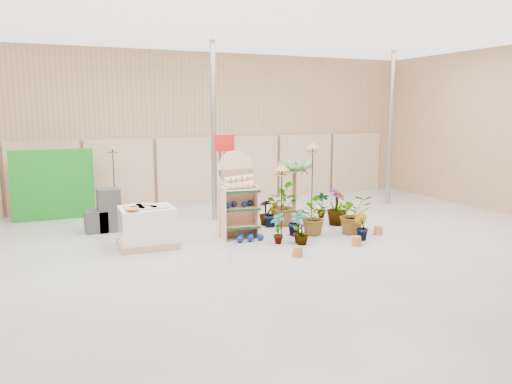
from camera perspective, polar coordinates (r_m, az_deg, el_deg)
room at (r=10.29m, az=-0.23°, el=6.08°), size 15.20×12.10×4.70m
display_shelf at (r=11.04m, az=-2.15°, el=-0.69°), size 0.86×0.61×1.92m
teddy_bears at (r=10.92m, az=-1.84°, el=1.00°), size 0.71×0.20×0.31m
gazing_balls_shelf at (r=10.97m, az=-1.94°, el=-1.40°), size 0.70×0.24×0.13m
gazing_balls_floor at (r=10.86m, az=-0.85°, el=-5.19°), size 0.63×0.39×0.15m
pallet_stack at (r=10.56m, az=-12.35°, el=-3.92°), size 1.20×1.01×0.87m
charcoal_planters at (r=12.14m, az=-16.90°, el=-2.38°), size 0.80×0.50×1.00m
trellis_stock at (r=13.86m, az=-22.18°, el=0.78°), size 2.00×0.30×1.80m
offer_sign at (r=12.29m, az=-3.61°, el=3.59°), size 0.50×0.08×2.20m
bird_table_front at (r=10.94m, az=2.97°, el=2.58°), size 0.34×0.34×1.64m
bird_table_right at (r=12.02m, az=6.50°, el=5.00°), size 0.34×0.34×2.04m
bird_table_back at (r=13.21m, az=-16.09°, el=4.76°), size 0.34×0.34×1.97m
palm at (r=12.86m, az=4.43°, el=2.88°), size 0.70×0.70×1.60m
potted_plant_0 at (r=10.58m, az=2.51°, el=-4.15°), size 0.31×0.40×0.66m
potted_plant_1 at (r=11.28m, az=4.54°, el=-3.40°), size 0.40×0.35×0.63m
potted_plant_2 at (r=11.38m, az=6.39°, el=-2.78°), size 0.66×0.76×0.84m
potted_plant_3 at (r=12.41m, az=9.21°, el=-1.67°), size 0.71×0.71×0.90m
potted_plant_4 at (r=13.18m, az=7.56°, el=-1.45°), size 0.44×0.43×0.69m
potted_plant_5 at (r=12.07m, az=1.75°, el=-2.49°), size 0.36×0.29×0.65m
potted_plant_6 at (r=12.24m, az=2.86°, el=-1.41°), size 0.93×1.04×1.03m
potted_plant_7 at (r=10.55m, az=5.27°, el=-4.72°), size 0.35×0.35×0.49m
potted_plant_8 at (r=10.66m, az=4.82°, el=-3.95°), size 0.42×0.45×0.71m
potted_plant_9 at (r=11.10m, az=11.92°, el=-3.90°), size 0.35×0.39×0.59m
potted_plant_10 at (r=11.61m, az=11.03°, el=-2.46°), size 0.96×0.88×0.91m
potted_plant_11 at (r=12.24m, az=1.18°, el=-2.33°), size 0.38×0.38×0.64m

